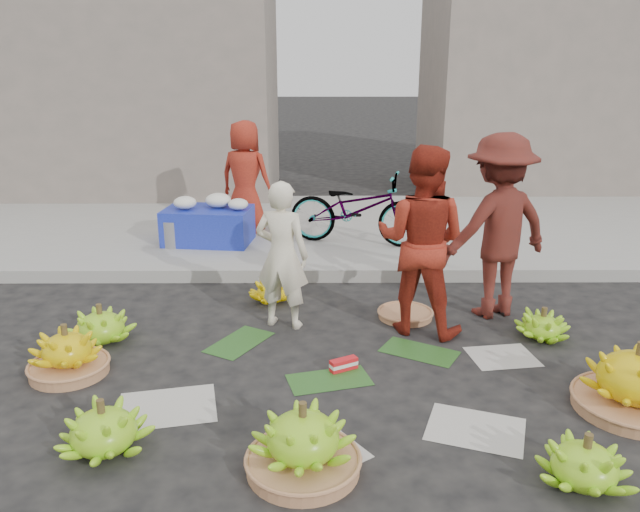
{
  "coord_description": "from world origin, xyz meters",
  "views": [
    {
      "loc": [
        -0.2,
        -4.64,
        2.44
      ],
      "look_at": [
        -0.17,
        0.88,
        0.7
      ],
      "focal_mm": 35.0,
      "sensor_mm": 36.0,
      "label": 1
    }
  ],
  "objects_px": {
    "vendor_cream": "(282,255)",
    "flower_table": "(209,223)",
    "banana_bunch_0": "(67,353)",
    "banana_bunch_4": "(635,380)",
    "bicycle": "(357,209)"
  },
  "relations": [
    {
      "from": "banana_bunch_4",
      "to": "bicycle",
      "type": "xyz_separation_m",
      "value": [
        -1.77,
        3.93,
        0.35
      ]
    },
    {
      "from": "vendor_cream",
      "to": "banana_bunch_0",
      "type": "bearing_deg",
      "value": 47.04
    },
    {
      "from": "banana_bunch_4",
      "to": "vendor_cream",
      "type": "relative_size",
      "value": 0.58
    },
    {
      "from": "vendor_cream",
      "to": "bicycle",
      "type": "distance_m",
      "value": 2.54
    },
    {
      "from": "banana_bunch_0",
      "to": "banana_bunch_4",
      "type": "height_order",
      "value": "banana_bunch_4"
    },
    {
      "from": "banana_bunch_0",
      "to": "flower_table",
      "type": "bearing_deg",
      "value": 80.17
    },
    {
      "from": "banana_bunch_0",
      "to": "banana_bunch_4",
      "type": "distance_m",
      "value": 4.35
    },
    {
      "from": "banana_bunch_0",
      "to": "flower_table",
      "type": "height_order",
      "value": "flower_table"
    },
    {
      "from": "vendor_cream",
      "to": "flower_table",
      "type": "height_order",
      "value": "vendor_cream"
    },
    {
      "from": "flower_table",
      "to": "banana_bunch_0",
      "type": "bearing_deg",
      "value": -92.78
    },
    {
      "from": "banana_bunch_0",
      "to": "bicycle",
      "type": "xyz_separation_m",
      "value": [
        2.54,
        3.36,
        0.41
      ]
    },
    {
      "from": "banana_bunch_0",
      "to": "banana_bunch_4",
      "type": "relative_size",
      "value": 0.83
    },
    {
      "from": "banana_bunch_0",
      "to": "banana_bunch_4",
      "type": "xyz_separation_m",
      "value": [
        4.31,
        -0.57,
        0.06
      ]
    },
    {
      "from": "bicycle",
      "to": "banana_bunch_4",
      "type": "bearing_deg",
      "value": -141.22
    },
    {
      "from": "flower_table",
      "to": "bicycle",
      "type": "height_order",
      "value": "bicycle"
    }
  ]
}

